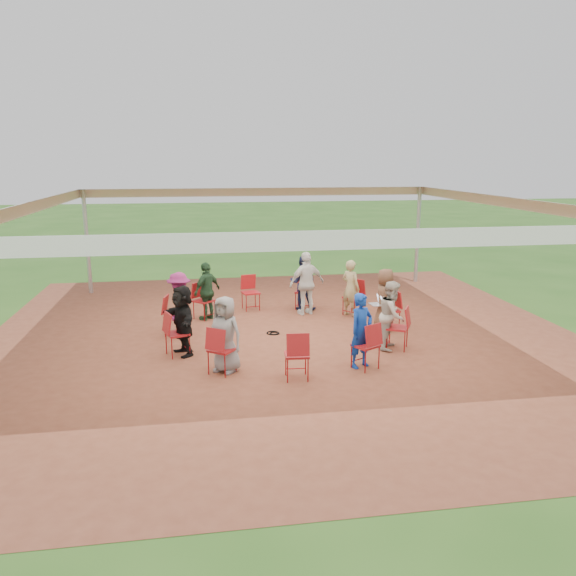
{
  "coord_description": "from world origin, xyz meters",
  "views": [
    {
      "loc": [
        -1.79,
        -11.73,
        3.84
      ],
      "look_at": [
        0.11,
        0.3,
        1.03
      ],
      "focal_mm": 35.0,
      "sensor_mm": 36.0,
      "label": 1
    }
  ],
  "objects": [
    {
      "name": "ground",
      "position": [
        0.0,
        0.0,
        0.0
      ],
      "size": [
        80.0,
        80.0,
        0.0
      ],
      "primitive_type": "plane",
      "color": "#2D5A1C",
      "rests_on": "ground"
    },
    {
      "name": "dirt_patch",
      "position": [
        0.0,
        0.0,
        0.01
      ],
      "size": [
        13.0,
        13.0,
        0.0
      ],
      "primitive_type": "plane",
      "color": "brown",
      "rests_on": "ground"
    },
    {
      "name": "tent",
      "position": [
        0.0,
        0.0,
        2.37
      ],
      "size": [
        10.33,
        10.33,
        3.0
      ],
      "color": "#B2B2B7",
      "rests_on": "ground"
    },
    {
      "name": "chair_0",
      "position": [
        2.45,
        0.19,
        0.45
      ],
      "size": [
        0.47,
        0.45,
        0.9
      ],
      "primitive_type": null,
      "rotation": [
        0.0,
        0.0,
        1.65
      ],
      "color": "#A6181B",
      "rests_on": "ground"
    },
    {
      "name": "chair_1",
      "position": [
        1.96,
        1.48,
        0.45
      ],
      "size": [
        0.6,
        0.6,
        0.9
      ],
      "primitive_type": null,
      "rotation": [
        0.0,
        0.0,
        2.22
      ],
      "color": "#A6181B",
      "rests_on": "ground"
    },
    {
      "name": "chair_2",
      "position": [
        0.85,
        2.31,
        0.45
      ],
      "size": [
        0.55,
        0.56,
        0.9
      ],
      "primitive_type": null,
      "rotation": [
        0.0,
        0.0,
        2.79
      ],
      "color": "#A6181B",
      "rests_on": "ground"
    },
    {
      "name": "chair_3",
      "position": [
        -0.53,
        2.4,
        0.45
      ],
      "size": [
        0.51,
        0.52,
        0.9
      ],
      "primitive_type": null,
      "rotation": [
        0.0,
        0.0,
        -2.92
      ],
      "color": "#A6181B",
      "rests_on": "ground"
    },
    {
      "name": "chair_4",
      "position": [
        -1.75,
        1.73,
        0.45
      ],
      "size": [
        0.61,
        0.61,
        0.9
      ],
      "primitive_type": null,
      "rotation": [
        0.0,
        0.0,
        -2.35
      ],
      "color": "#A6181B",
      "rests_on": "ground"
    },
    {
      "name": "chair_5",
      "position": [
        -2.4,
        0.51,
        0.45
      ],
      "size": [
        0.52,
        0.5,
        0.9
      ],
      "primitive_type": null,
      "rotation": [
        0.0,
        0.0,
        -1.78
      ],
      "color": "#A6181B",
      "rests_on": "ground"
    },
    {
      "name": "chair_6",
      "position": [
        -2.3,
        -0.87,
        0.45
      ],
      "size": [
        0.56,
        0.55,
        0.9
      ],
      "primitive_type": null,
      "rotation": [
        0.0,
        0.0,
        -1.21
      ],
      "color": "#A6181B",
      "rests_on": "ground"
    },
    {
      "name": "chair_7",
      "position": [
        -1.46,
        -1.97,
        0.45
      ],
      "size": [
        0.6,
        0.6,
        0.9
      ],
      "primitive_type": null,
      "rotation": [
        0.0,
        0.0,
        -0.64
      ],
      "color": "#A6181B",
      "rests_on": "ground"
    },
    {
      "name": "chair_8",
      "position": [
        -0.16,
        -2.45,
        0.45
      ],
      "size": [
        0.45,
        0.47,
        0.9
      ],
      "primitive_type": null,
      "rotation": [
        0.0,
        0.0,
        -0.07
      ],
      "color": "#A6181B",
      "rests_on": "ground"
    },
    {
      "name": "chair_9",
      "position": [
        1.19,
        -2.15,
        0.45
      ],
      "size": [
        0.58,
        0.59,
        0.9
      ],
      "primitive_type": null,
      "rotation": [
        0.0,
        0.0,
        0.5
      ],
      "color": "#A6181B",
      "rests_on": "ground"
    },
    {
      "name": "chair_10",
      "position": [
        2.16,
        -1.17,
        0.45
      ],
      "size": [
        0.59,
        0.58,
        0.9
      ],
      "primitive_type": null,
      "rotation": [
        0.0,
        0.0,
        1.08
      ],
      "color": "#A6181B",
      "rests_on": "ground"
    },
    {
      "name": "person_seated_0",
      "position": [
        2.33,
        0.18,
        0.72
      ],
      "size": [
        0.44,
        0.72,
        1.42
      ],
      "primitive_type": "imported",
      "rotation": [
        0.0,
        0.0,
        1.65
      ],
      "color": "brown",
      "rests_on": "ground"
    },
    {
      "name": "person_seated_1",
      "position": [
        1.86,
        1.41,
        0.72
      ],
      "size": [
        0.58,
        0.62,
        1.42
      ],
      "primitive_type": "imported",
      "rotation": [
        0.0,
        0.0,
        2.22
      ],
      "color": "tan",
      "rests_on": "ground"
    },
    {
      "name": "person_seated_2",
      "position": [
        0.81,
        2.19,
        0.72
      ],
      "size": [
        0.79,
        0.61,
        1.42
      ],
      "primitive_type": "imported",
      "rotation": [
        0.0,
        0.0,
        2.79
      ],
      "color": "#171F43",
      "rests_on": "ground"
    },
    {
      "name": "person_seated_3",
      "position": [
        -1.66,
        1.65,
        0.72
      ],
      "size": [
        0.89,
        0.89,
        1.42
      ],
      "primitive_type": "imported",
      "rotation": [
        0.0,
        0.0,
        -2.35
      ],
      "color": "#23472A",
      "rests_on": "ground"
    },
    {
      "name": "person_seated_4",
      "position": [
        -2.29,
        0.49,
        0.72
      ],
      "size": [
        0.64,
        0.99,
        1.42
      ],
      "primitive_type": "imported",
      "rotation": [
        0.0,
        0.0,
        -1.78
      ],
      "color": "#7C1D57",
      "rests_on": "ground"
    },
    {
      "name": "person_seated_5",
      "position": [
        -2.19,
        -0.83,
        0.72
      ],
      "size": [
        0.93,
        1.41,
        1.42
      ],
      "primitive_type": "imported",
      "rotation": [
        0.0,
        0.0,
        -1.21
      ],
      "color": "black",
      "rests_on": "ground"
    },
    {
      "name": "person_seated_6",
      "position": [
        -1.39,
        -1.88,
        0.72
      ],
      "size": [
        0.79,
        0.73,
        1.42
      ],
      "primitive_type": "imported",
      "rotation": [
        0.0,
        0.0,
        -0.64
      ],
      "color": "gray",
      "rests_on": "ground"
    },
    {
      "name": "person_seated_7",
      "position": [
        1.13,
        -2.05,
        0.72
      ],
      "size": [
        0.62,
        0.55,
        1.42
      ],
      "primitive_type": "imported",
      "rotation": [
        0.0,
        0.0,
        0.5
      ],
      "color": "#10379D",
      "rests_on": "ground"
    },
    {
      "name": "person_seated_8",
      "position": [
        2.06,
        -1.11,
        0.72
      ],
      "size": [
        0.68,
        0.8,
        1.42
      ],
      "primitive_type": "imported",
      "rotation": [
        0.0,
        0.0,
        1.08
      ],
      "color": "#B8AFA1",
      "rests_on": "ground"
    },
    {
      "name": "standing_person",
      "position": [
        0.82,
        1.74,
        0.8
      ],
      "size": [
        1.03,
        0.73,
        1.59
      ],
      "primitive_type": "imported",
      "rotation": [
        0.0,
        0.0,
        3.43
      ],
      "color": "white",
      "rests_on": "ground"
    },
    {
      "name": "cable_coil",
      "position": [
        -0.23,
        0.24,
        0.02
      ],
      "size": [
        0.31,
        0.31,
        0.03
      ],
      "rotation": [
        0.0,
        0.0,
        -0.1
      ],
      "color": "black",
      "rests_on": "ground"
    },
    {
      "name": "laptop",
      "position": [
        2.17,
        0.17,
        0.67
      ],
      "size": [
        0.29,
        0.35,
        0.23
      ],
      "rotation": [
        0.0,
        0.0,
        1.65
      ],
      "color": "#B7B7BC",
      "rests_on": "ground"
    }
  ]
}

